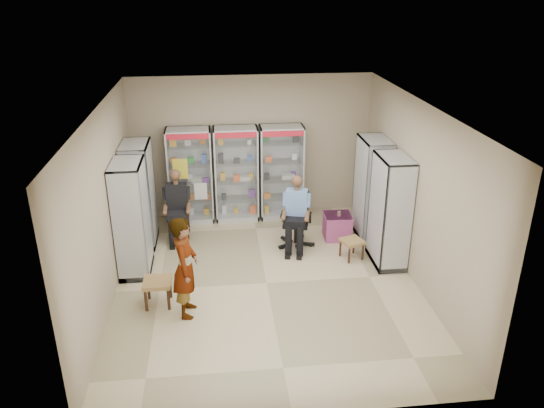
{
  "coord_description": "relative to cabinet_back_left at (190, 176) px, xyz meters",
  "views": [
    {
      "loc": [
        -0.78,
        -7.71,
        4.75
      ],
      "look_at": [
        0.17,
        0.7,
        1.15
      ],
      "focal_mm": 35.0,
      "sensor_mm": 36.0,
      "label": 1
    }
  ],
  "objects": [
    {
      "name": "cabinet_left_near",
      "position": [
        -0.93,
        -2.03,
        0.0
      ],
      "size": [
        0.9,
        0.5,
        2.0
      ],
      "primitive_type": "cube",
      "rotation": [
        0.0,
        0.0,
        -1.57
      ],
      "color": "silver",
      "rests_on": "floor"
    },
    {
      "name": "seated_shopkeeper",
      "position": [
        2.0,
        -1.46,
        -0.32
      ],
      "size": [
        0.59,
        0.72,
        1.37
      ],
      "primitive_type": null,
      "rotation": [
        0.0,
        0.0,
        -0.25
      ],
      "color": "#648DC6",
      "rests_on": "floor"
    },
    {
      "name": "cabinet_right_near",
      "position": [
        3.53,
        -2.23,
        0.0
      ],
      "size": [
        0.9,
        0.5,
        2.0
      ],
      "primitive_type": "cube",
      "rotation": [
        0.0,
        0.0,
        1.57
      ],
      "color": "#A5A6AC",
      "rests_on": "floor"
    },
    {
      "name": "floor",
      "position": [
        1.3,
        -2.73,
        -1.0
      ],
      "size": [
        6.0,
        6.0,
        0.0
      ],
      "primitive_type": "plane",
      "color": "#C4B488",
      "rests_on": "ground"
    },
    {
      "name": "seated_customer",
      "position": [
        -0.25,
        -0.78,
        -0.33
      ],
      "size": [
        0.44,
        0.6,
        1.34
      ],
      "primitive_type": null,
      "color": "black",
      "rests_on": "floor"
    },
    {
      "name": "tea_glass",
      "position": [
        2.88,
        -1.23,
        -0.46
      ],
      "size": [
        0.07,
        0.07,
        0.1
      ],
      "primitive_type": "cylinder",
      "color": "#5A2B07",
      "rests_on": "pink_trunk"
    },
    {
      "name": "standing_man",
      "position": [
        0.01,
        -3.45,
        -0.2
      ],
      "size": [
        0.43,
        0.62,
        1.61
      ],
      "primitive_type": "imported",
      "rotation": [
        0.0,
        0.0,
        1.49
      ],
      "color": "gray",
      "rests_on": "floor"
    },
    {
      "name": "woven_stool_b",
      "position": [
        -0.46,
        -3.16,
        -0.78
      ],
      "size": [
        0.44,
        0.44,
        0.43
      ],
      "primitive_type": "cube",
      "rotation": [
        0.0,
        0.0,
        -0.01
      ],
      "color": "olive",
      "rests_on": "floor"
    },
    {
      "name": "cabinet_left_far",
      "position": [
        -0.93,
        -0.93,
        0.0
      ],
      "size": [
        0.9,
        0.5,
        2.0
      ],
      "primitive_type": "cube",
      "rotation": [
        0.0,
        0.0,
        -1.57
      ],
      "color": "#B7B9BE",
      "rests_on": "floor"
    },
    {
      "name": "cabinet_back_left",
      "position": [
        0.0,
        0.0,
        0.0
      ],
      "size": [
        0.9,
        0.5,
        2.0
      ],
      "primitive_type": "cube",
      "color": "#B9BCC1",
      "rests_on": "floor"
    },
    {
      "name": "cabinet_back_mid",
      "position": [
        0.95,
        0.0,
        0.0
      ],
      "size": [
        0.9,
        0.5,
        2.0
      ],
      "primitive_type": "cube",
      "color": "#B5B7BD",
      "rests_on": "floor"
    },
    {
      "name": "office_chair",
      "position": [
        2.0,
        -1.41,
        -0.46
      ],
      "size": [
        0.71,
        0.71,
        1.07
      ],
      "primitive_type": "cube",
      "rotation": [
        0.0,
        0.0,
        -0.25
      ],
      "color": "black",
      "rests_on": "floor"
    },
    {
      "name": "room_shell",
      "position": [
        1.3,
        -2.73,
        0.97
      ],
      "size": [
        5.02,
        6.02,
        3.01
      ],
      "color": "tan",
      "rests_on": "ground"
    },
    {
      "name": "cabinet_right_far",
      "position": [
        3.53,
        -1.13,
        0.0
      ],
      "size": [
        0.9,
        0.5,
        2.0
      ],
      "primitive_type": "cube",
      "rotation": [
        0.0,
        0.0,
        1.57
      ],
      "color": "#AFB2B6",
      "rests_on": "floor"
    },
    {
      "name": "cabinet_back_right",
      "position": [
        1.9,
        0.0,
        0.0
      ],
      "size": [
        0.9,
        0.5,
        2.0
      ],
      "primitive_type": "cube",
      "color": "#A6A9AD",
      "rests_on": "floor"
    },
    {
      "name": "pink_trunk",
      "position": [
        2.87,
        -1.17,
        -0.75
      ],
      "size": [
        0.53,
        0.52,
        0.5
      ],
      "primitive_type": "cube",
      "rotation": [
        0.0,
        0.0,
        -0.04
      ],
      "color": "#B8497B",
      "rests_on": "floor"
    },
    {
      "name": "woven_stool_a",
      "position": [
        2.95,
        -2.02,
        -0.82
      ],
      "size": [
        0.47,
        0.47,
        0.37
      ],
      "primitive_type": "cube",
      "rotation": [
        0.0,
        0.0,
        0.33
      ],
      "color": "#A88E47",
      "rests_on": "floor"
    },
    {
      "name": "wooden_chair",
      "position": [
        -0.25,
        -0.73,
        -0.53
      ],
      "size": [
        0.42,
        0.42,
        0.94
      ],
      "primitive_type": "cube",
      "color": "#301E13",
      "rests_on": "floor"
    }
  ]
}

